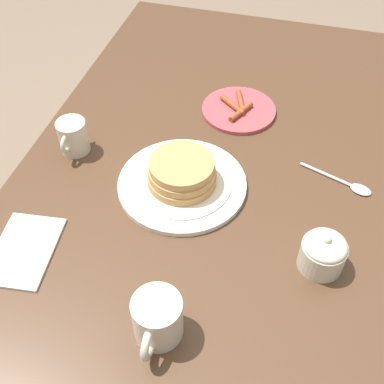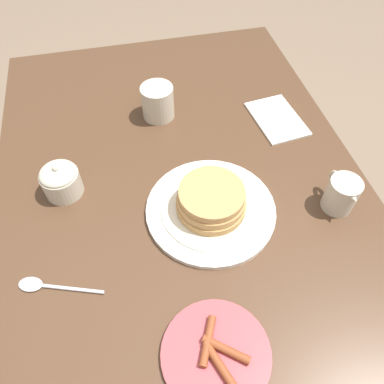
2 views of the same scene
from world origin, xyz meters
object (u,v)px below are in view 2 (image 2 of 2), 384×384
Objects in this scene: creamer_pitcher at (342,194)px; sugar_bowl at (61,180)px; coffee_mug at (157,101)px; spoon at (45,286)px; napkin at (277,119)px; pancake_plate at (211,204)px; side_plate_bacon at (216,354)px.

creamer_pitcher reaches higher than sugar_bowl.
sugar_bowl is at bearing 129.98° from coffee_mug.
napkin is at bearing -59.99° from spoon.
pancake_plate is 2.42× the size of coffee_mug.
napkin is at bearing -30.34° from side_plate_bacon.
pancake_plate is at bearing -112.62° from sugar_bowl.
sugar_bowl is at bearing 67.38° from pancake_plate.
sugar_bowl is 0.47× the size of napkin.
pancake_plate is 1.50× the size of side_plate_bacon.
coffee_mug is at bearing -50.02° from sugar_bowl.
sugar_bowl is (0.17, 0.58, -0.00)m from creamer_pitcher.
sugar_bowl reaches higher than side_plate_bacon.
coffee_mug is 0.71× the size of spoon.
pancake_plate reaches higher than side_plate_bacon.
pancake_plate is at bearing -74.44° from spoon.
sugar_bowl is (-0.21, 0.25, -0.01)m from coffee_mug.
creamer_pitcher is at bearing -106.84° from sugar_bowl.
spoon is at bearing 146.01° from coffee_mug.
side_plate_bacon is 1.03× the size of napkin.
creamer_pitcher is at bearing -99.88° from pancake_plate.
side_plate_bacon is at bearing -149.92° from sugar_bowl.
side_plate_bacon is at bearing 179.05° from coffee_mug.
coffee_mug reaches higher than pancake_plate.
coffee_mug is 0.64× the size of napkin.
coffee_mug is 0.33m from sugar_bowl.
spoon reaches higher than napkin.
napkin is (0.29, 0.03, -0.04)m from creamer_pitcher.
side_plate_bacon is at bearing 167.07° from pancake_plate.
coffee_mug reaches higher than sugar_bowl.
spoon is at bearing 56.10° from side_plate_bacon.
pancake_plate is 1.72× the size of spoon.
creamer_pitcher reaches higher than side_plate_bacon.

